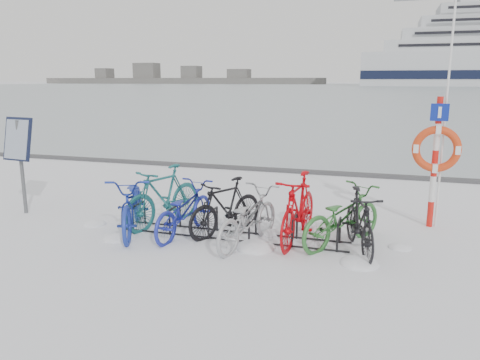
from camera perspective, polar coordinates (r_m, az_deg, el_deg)
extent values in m
plane|color=white|center=(8.14, -0.92, -6.90)|extent=(900.00, 900.00, 0.00)
cube|color=#A7B5BD|center=(162.36, 16.48, 10.75)|extent=(400.00, 298.00, 0.02)
cube|color=#3F3F42|center=(13.68, 6.70, 1.09)|extent=(400.00, 0.25, 0.10)
cylinder|color=black|center=(8.59, -12.93, -4.65)|extent=(0.04, 0.04, 0.44)
cylinder|color=black|center=(8.96, -11.53, -3.89)|extent=(0.04, 0.04, 0.44)
cylinder|color=black|center=(8.72, -12.28, -2.88)|extent=(0.04, 0.44, 0.04)
cylinder|color=black|center=(8.27, -8.57, -5.15)|extent=(0.04, 0.04, 0.44)
cylinder|color=black|center=(8.65, -7.32, -4.33)|extent=(0.04, 0.04, 0.44)
cylinder|color=black|center=(8.40, -7.98, -3.29)|extent=(0.04, 0.44, 0.04)
cylinder|color=black|center=(7.99, -3.89, -5.64)|extent=(0.04, 0.04, 0.44)
cylinder|color=black|center=(8.39, -2.81, -4.77)|extent=(0.04, 0.04, 0.44)
cylinder|color=black|center=(8.13, -3.36, -3.72)|extent=(0.04, 0.44, 0.04)
cylinder|color=black|center=(7.77, 1.11, -6.13)|extent=(0.04, 0.04, 0.44)
cylinder|color=black|center=(8.18, 1.96, -5.20)|extent=(0.04, 0.04, 0.44)
cylinder|color=black|center=(7.91, 1.55, -4.14)|extent=(0.04, 0.44, 0.04)
cylinder|color=black|center=(7.62, 6.35, -6.59)|extent=(0.04, 0.04, 0.44)
cylinder|color=black|center=(8.03, 6.95, -5.62)|extent=(0.04, 0.04, 0.44)
cylinder|color=black|center=(7.76, 6.70, -4.55)|extent=(0.04, 0.44, 0.04)
cylinder|color=black|center=(7.53, 11.78, -7.01)|extent=(0.04, 0.04, 0.44)
cylinder|color=black|center=(7.95, 12.09, -6.00)|extent=(0.04, 0.04, 0.44)
cylinder|color=black|center=(7.67, 12.01, -4.93)|extent=(0.04, 0.44, 0.04)
cylinder|color=black|center=(7.94, -1.42, -7.26)|extent=(4.00, 0.03, 0.03)
cylinder|color=black|center=(8.34, -0.46, -6.30)|extent=(4.00, 0.03, 0.03)
cylinder|color=#595B5E|center=(10.29, -25.06, 1.39)|extent=(0.07, 0.07, 1.88)
cube|color=black|center=(10.19, -25.47, 4.53)|extent=(0.67, 0.32, 0.85)
cube|color=#8C99AD|center=(10.16, -25.62, 4.49)|extent=(0.60, 0.24, 0.76)
cylinder|color=red|center=(9.31, 22.17, -3.85)|extent=(0.11, 0.11, 0.47)
cylinder|color=silver|center=(9.20, 22.40, -1.01)|extent=(0.11, 0.11, 0.47)
cylinder|color=red|center=(9.11, 22.64, 1.90)|extent=(0.11, 0.11, 0.47)
cylinder|color=silver|center=(9.05, 22.89, 4.85)|extent=(0.11, 0.11, 0.47)
cylinder|color=red|center=(9.01, 23.14, 7.84)|extent=(0.11, 0.11, 0.47)
torus|color=red|center=(8.98, 22.83, 3.49)|extent=(0.83, 0.14, 0.83)
cube|color=navy|center=(8.93, 23.17, 7.60)|extent=(0.30, 0.03, 0.30)
cylinder|color=silver|center=(9.07, 23.80, 7.94)|extent=(0.04, 0.04, 4.31)
cube|color=#484848|center=(294.00, -7.74, 11.89)|extent=(180.00, 12.00, 3.50)
cube|color=#484848|center=(307.71, -12.97, 12.40)|extent=(24.00, 10.00, 8.00)
cube|color=#484848|center=(282.84, -2.09, 12.64)|extent=(20.00, 10.00, 6.00)
imported|color=#1C319D|center=(8.50, -12.93, -2.60)|extent=(1.45, 2.18, 1.08)
imported|color=#195A5D|center=(8.78, -9.31, -1.77)|extent=(1.14, 1.97, 1.14)
imported|color=#1D2699|center=(8.20, -6.86, -3.42)|extent=(0.87, 1.86, 0.94)
imported|color=black|center=(8.18, -1.73, -3.09)|extent=(1.22, 1.71, 1.01)
imported|color=#9A9DA2|center=(7.65, 0.93, -4.38)|extent=(1.07, 1.94, 0.97)
imported|color=#B8040C|center=(7.86, 7.14, -3.24)|extent=(0.73, 1.99, 1.17)
imported|color=#2F6F2F|center=(7.83, 12.33, -4.15)|extent=(1.60, 1.96, 1.00)
imported|color=black|center=(7.59, 14.38, -4.71)|extent=(0.94, 1.76, 1.02)
ellipsoid|color=white|center=(8.85, -4.38, -5.36)|extent=(0.39, 0.39, 0.14)
ellipsoid|color=white|center=(8.04, 18.91, -7.84)|extent=(0.38, 0.38, 0.13)
ellipsoid|color=white|center=(8.30, 3.71, -6.56)|extent=(0.41, 0.41, 0.14)
ellipsoid|color=white|center=(8.54, 8.13, -6.10)|extent=(0.41, 0.41, 0.15)
ellipsoid|color=white|center=(7.21, 14.36, -9.90)|extent=(0.58, 0.58, 0.20)
ellipsoid|color=white|center=(9.22, -17.37, -5.18)|extent=(0.45, 0.45, 0.16)
ellipsoid|color=white|center=(7.62, 1.93, -8.29)|extent=(0.64, 0.64, 0.23)
ellipsoid|color=white|center=(8.33, -14.60, -6.88)|extent=(0.55, 0.55, 0.19)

